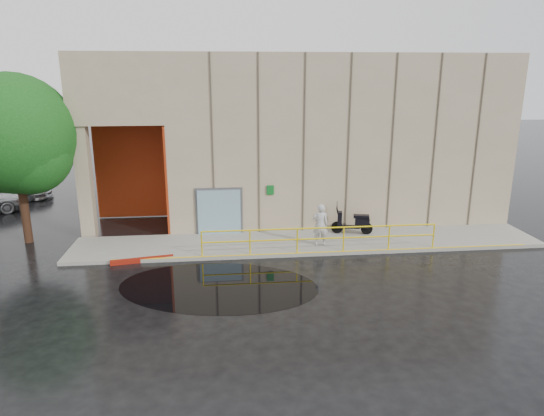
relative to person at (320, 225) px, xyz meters
The scene contains 10 objects.
ground 5.97m from the person, 138.24° to the right, with size 120.00×120.00×0.00m, color black.
sidewalk 1.19m from the person, 123.55° to the left, with size 20.00×3.00×0.15m, color gray.
building 7.78m from the person, 84.24° to the left, with size 20.00×10.17×8.00m.
guardrail 0.86m from the person, 100.10° to the right, with size 9.56×0.06×1.03m.
person is the anchor object (origin of this frame).
scooter 2.21m from the person, 37.22° to the left, with size 1.88×0.99×1.43m.
red_curb 7.32m from the person, behind, with size 2.40×0.18×0.18m, color maroon.
puddle 5.53m from the person, 141.43° to the right, with size 6.92×4.26×0.01m, color black.
car_c 19.41m from the person, 147.54° to the left, with size 1.86×4.57×1.33m, color silver.
tree_near 13.01m from the person, behind, with size 4.99×4.99×7.22m.
Camera 1 is at (0.36, -15.02, 7.08)m, focal length 32.00 mm.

